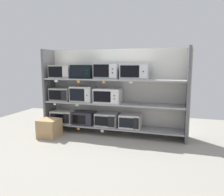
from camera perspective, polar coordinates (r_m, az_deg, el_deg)
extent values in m
cube|color=gray|center=(3.82, -4.45, -13.92)|extent=(6.94, 6.00, 0.02)
cube|color=beige|center=(4.76, 0.87, 1.89)|extent=(3.14, 0.04, 1.81)
cube|color=#5B5B5E|center=(5.15, -16.21, 2.06)|extent=(0.05, 0.46, 1.81)
cube|color=#5B5B5E|center=(4.33, 19.36, 0.79)|extent=(0.05, 0.46, 1.81)
cube|color=#99999E|center=(4.66, 0.00, -7.54)|extent=(2.94, 0.46, 0.03)
cube|color=silver|center=(5.07, -12.72, -4.73)|extent=(0.49, 0.36, 0.26)
cube|color=black|center=(4.95, -14.36, -5.12)|extent=(0.34, 0.01, 0.19)
cube|color=black|center=(4.84, -11.99, -5.36)|extent=(0.13, 0.01, 0.21)
cylinder|color=#262628|center=(4.83, -12.04, -5.38)|extent=(0.02, 0.01, 0.02)
cube|color=#312E38|center=(4.84, -7.18, -5.19)|extent=(0.45, 0.36, 0.27)
cube|color=black|center=(4.69, -8.70, -5.64)|extent=(0.30, 0.01, 0.19)
cube|color=#312E38|center=(4.61, -6.33, -5.85)|extent=(0.11, 0.01, 0.22)
cylinder|color=#262628|center=(4.61, -6.37, -6.23)|extent=(0.02, 0.01, 0.02)
cylinder|color=#262628|center=(4.60, -6.38, -5.52)|extent=(0.02, 0.01, 0.02)
cube|color=#B4B7B8|center=(4.66, -1.31, -5.62)|extent=(0.46, 0.37, 0.28)
cube|color=black|center=(4.50, -2.86, -6.12)|extent=(0.30, 0.01, 0.19)
cube|color=black|center=(4.44, -0.19, -6.33)|extent=(0.14, 0.01, 0.22)
cylinder|color=#262628|center=(4.43, -0.22, -6.36)|extent=(0.02, 0.01, 0.02)
cube|color=silver|center=(4.53, 4.87, -6.03)|extent=(0.43, 0.34, 0.28)
cube|color=black|center=(4.37, 3.69, -6.55)|extent=(0.29, 0.01, 0.20)
cube|color=black|center=(4.33, 6.30, -6.71)|extent=(0.12, 0.01, 0.22)
cylinder|color=#262628|center=(4.33, 6.27, -7.13)|extent=(0.02, 0.01, 0.02)
cylinder|color=#262628|center=(4.32, 6.28, -6.35)|extent=(0.02, 0.01, 0.02)
cube|color=white|center=(4.93, -14.11, -7.39)|extent=(0.09, 0.00, 0.04)
cube|color=orange|center=(4.70, -8.85, -8.04)|extent=(0.06, 0.00, 0.04)
cube|color=beige|center=(4.50, -2.60, -8.72)|extent=(0.06, 0.00, 0.05)
cube|color=#99999E|center=(4.55, 0.00, -1.43)|extent=(2.94, 0.46, 0.03)
cube|color=#A1A7A0|center=(5.00, -13.11, 1.01)|extent=(0.46, 0.37, 0.28)
cube|color=black|center=(4.87, -14.84, 0.76)|extent=(0.30, 0.01, 0.21)
cube|color=black|center=(4.76, -12.63, 0.67)|extent=(0.13, 0.01, 0.22)
cylinder|color=#262628|center=(4.75, -12.68, 0.29)|extent=(0.02, 0.01, 0.02)
cylinder|color=#262628|center=(4.75, -12.70, 1.02)|extent=(0.02, 0.01, 0.02)
cube|color=beige|center=(4.75, -7.60, 1.11)|extent=(0.49, 0.39, 0.33)
cube|color=black|center=(4.60, -9.24, 0.83)|extent=(0.34, 0.01, 0.25)
cube|color=silver|center=(4.50, -6.59, 0.73)|extent=(0.12, 0.01, 0.26)
cylinder|color=#262628|center=(4.50, -6.64, 0.71)|extent=(0.02, 0.01, 0.02)
cube|color=silver|center=(4.55, -0.96, 0.67)|extent=(0.55, 0.40, 0.30)
cube|color=black|center=(4.38, -2.67, 0.35)|extent=(0.37, 0.01, 0.22)
cube|color=silver|center=(4.30, 0.62, 0.22)|extent=(0.15, 0.01, 0.24)
cylinder|color=#262628|center=(4.29, 0.58, -0.24)|extent=(0.02, 0.01, 0.02)
cylinder|color=#262628|center=(4.29, 0.59, 0.64)|extent=(0.02, 0.01, 0.02)
cube|color=white|center=(4.85, -14.86, -1.59)|extent=(0.06, 0.00, 0.04)
cube|color=beige|center=(4.59, -9.20, -1.91)|extent=(0.06, 0.00, 0.03)
cube|color=#99999E|center=(4.49, 0.00, 4.91)|extent=(2.94, 0.46, 0.03)
cube|color=beige|center=(4.95, -13.09, 6.80)|extent=(0.50, 0.34, 0.28)
cube|color=black|center=(4.83, -14.74, 6.70)|extent=(0.34, 0.01, 0.23)
cube|color=beige|center=(4.71, -12.29, 6.75)|extent=(0.13, 0.01, 0.22)
cube|color=black|center=(4.71, -7.46, 6.91)|extent=(0.47, 0.37, 0.28)
cube|color=black|center=(4.56, -9.16, 6.83)|extent=(0.31, 0.01, 0.22)
cube|color=black|center=(4.47, -6.60, 6.85)|extent=(0.13, 0.01, 0.23)
cylinder|color=#262628|center=(4.46, -6.64, 6.44)|extent=(0.02, 0.01, 0.02)
cylinder|color=#262628|center=(4.46, -6.65, 7.25)|extent=(0.02, 0.01, 0.02)
cube|color=#98A3A6|center=(4.52, -1.21, 7.23)|extent=(0.51, 0.38, 0.33)
cube|color=black|center=(4.35, -2.90, 7.18)|extent=(0.33, 0.01, 0.25)
cube|color=silver|center=(4.28, 0.16, 7.17)|extent=(0.15, 0.01, 0.27)
cylinder|color=#262628|center=(4.27, 0.12, 6.68)|extent=(0.02, 0.01, 0.02)
cylinder|color=#262628|center=(4.27, 0.12, 7.67)|extent=(0.02, 0.01, 0.02)
cube|color=#B4B5BE|center=(4.37, 6.10, 7.04)|extent=(0.56, 0.35, 0.32)
cube|color=black|center=(4.21, 4.68, 7.02)|extent=(0.37, 0.01, 0.23)
cube|color=silver|center=(4.16, 8.27, 6.94)|extent=(0.15, 0.01, 0.25)
cylinder|color=#262628|center=(4.15, 8.25, 6.94)|extent=(0.02, 0.01, 0.02)
cube|color=white|center=(4.76, -14.53, 4.35)|extent=(0.08, 0.00, 0.04)
cube|color=orange|center=(4.51, -8.87, 4.26)|extent=(0.06, 0.00, 0.05)
cube|color=orange|center=(4.30, -2.20, 4.20)|extent=(0.05, 0.00, 0.04)
cube|color=beige|center=(4.16, 4.92, 4.09)|extent=(0.07, 0.00, 0.03)
cube|color=tan|center=(4.65, -16.18, -7.62)|extent=(0.39, 0.39, 0.37)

